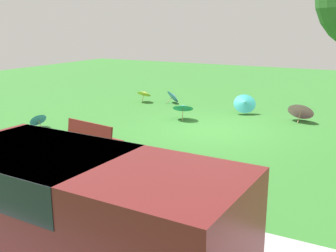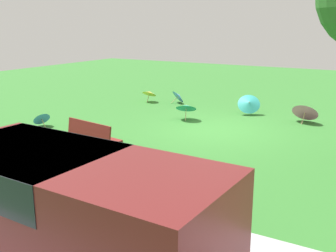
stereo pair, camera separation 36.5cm
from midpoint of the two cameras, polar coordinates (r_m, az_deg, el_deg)
ground at (r=13.12m, az=5.65°, el=-0.52°), size 40.00×40.00×0.00m
road_strip at (r=7.07m, az=-21.31°, el=-14.86°), size 40.00×4.23×0.01m
van_dark at (r=6.06m, az=-14.40°, el=-9.74°), size 4.66×2.24×1.53m
park_bench at (r=10.62m, az=-11.39°, el=-1.68°), size 1.66×0.73×0.90m
parasol_yellow_1 at (r=17.66m, az=-3.95°, el=4.63°), size 0.61×0.59×0.58m
parasol_blue_0 at (r=17.43m, az=0.19°, el=4.24°), size 0.80×0.77×0.58m
parasol_teal_0 at (r=15.43m, az=10.05°, el=3.24°), size 1.02×0.93×0.79m
parasol_teal_1 at (r=14.36m, az=1.39°, el=2.71°), size 0.93×0.92×0.68m
parasol_pink_1 at (r=14.78m, az=17.50°, el=2.12°), size 0.92×0.77×0.75m
parasol_blue_1 at (r=14.02m, az=-18.56°, el=0.95°), size 0.62×0.68×0.53m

